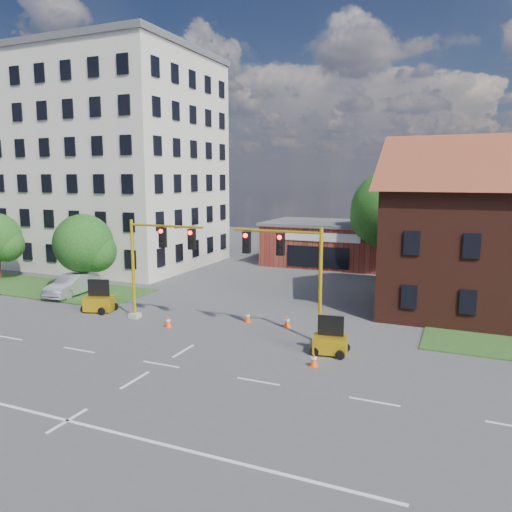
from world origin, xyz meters
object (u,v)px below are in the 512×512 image
Objects in this scene: signal_mast_west at (155,258)px; trailer_east at (330,343)px; trailer_west at (99,302)px; pickup_white at (429,297)px; signal_mast_east at (291,269)px.

signal_mast_west reaches higher than trailer_east.
signal_mast_west reaches higher than trailer_west.
signal_mast_west is 3.27× the size of trailer_east.
signal_mast_west is at bearing -22.61° from trailer_west.
signal_mast_west is 2.94× the size of trailer_west.
trailer_west is (-4.69, 0.29, -3.27)m from signal_mast_west.
trailer_west is 21.92m from pickup_white.
trailer_west is at bearing 101.23° from pickup_white.
signal_mast_east is 2.94× the size of trailer_west.
pickup_white is (19.83, 9.35, 0.18)m from trailer_west.
trailer_east reaches higher than pickup_white.
trailer_east is 11.72m from pickup_white.
signal_mast_west is 18.22m from pickup_white.
signal_mast_west is 8.71m from signal_mast_east.
signal_mast_east is 13.80m from trailer_west.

